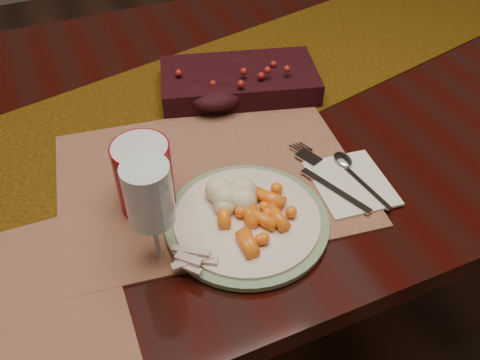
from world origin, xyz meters
name	(u,v)px	position (x,y,z in m)	size (l,w,h in m)	color
floor	(205,321)	(0.00, 0.00, 0.00)	(5.00, 5.00, 0.00)	black
dining_table	(198,239)	(0.00, 0.00, 0.38)	(1.80, 1.00, 0.75)	black
table_runner	(204,97)	(0.05, 0.04, 0.75)	(1.72, 0.36, 0.00)	#41260A
centerpiece	(239,77)	(0.12, 0.03, 0.78)	(0.31, 0.16, 0.06)	black
placemat_main	(209,178)	(-0.03, -0.19, 0.75)	(0.49, 0.36, 0.00)	brown
dinner_plate	(247,221)	(-0.01, -0.31, 0.76)	(0.25, 0.25, 0.01)	beige
baby_carrots	(259,221)	(0.00, -0.33, 0.78)	(0.12, 0.10, 0.02)	orange
mashed_potatoes	(229,191)	(-0.02, -0.27, 0.79)	(0.09, 0.07, 0.05)	#D2C678
turkey_shreds	(191,259)	(-0.12, -0.36, 0.78)	(0.06, 0.05, 0.01)	#C4A394
napkin	(351,183)	(0.18, -0.30, 0.76)	(0.12, 0.14, 0.00)	silver
fork	(328,181)	(0.15, -0.28, 0.76)	(0.03, 0.17, 0.00)	#B6B7BD
spoon	(359,179)	(0.20, -0.30, 0.76)	(0.03, 0.14, 0.00)	#B7B7BB
red_cup	(144,177)	(-0.14, -0.21, 0.81)	(0.09, 0.09, 0.12)	maroon
wine_glass	(152,216)	(-0.15, -0.32, 0.84)	(0.06, 0.06, 0.17)	silver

